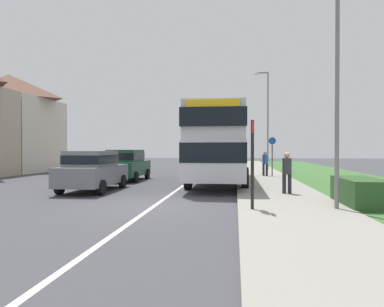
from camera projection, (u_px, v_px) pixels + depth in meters
ground_plane at (154, 206)px, 11.23m from camera, size 120.00×120.00×0.00m
lane_marking_centre at (188, 182)px, 19.17m from camera, size 0.14×60.00×0.01m
pavement_near_side at (271, 186)px, 16.68m from camera, size 3.20×68.00×0.12m
grass_verge_seaward at (369, 188)px, 16.16m from camera, size 6.00×68.00×0.08m
roadside_hedge at (360, 193)px, 10.92m from camera, size 1.10×2.54×0.90m
double_decker_bus at (219, 142)px, 18.79m from camera, size 2.80×11.14×3.70m
parked_car_grey at (93, 169)px, 15.22m from camera, size 1.92×4.20×1.71m
parked_car_dark_green at (126, 164)px, 20.34m from camera, size 1.94×4.09×1.75m
pedestrian_at_stop at (287, 171)px, 13.50m from camera, size 0.34×0.34×1.67m
pedestrian_walking_away at (265, 162)px, 22.47m from camera, size 0.34×0.34×1.67m
bus_stop_sign at (252, 158)px, 9.99m from camera, size 0.09×0.52×2.60m
cycle_route_sign at (272, 155)px, 22.14m from camera, size 0.44×0.08×2.52m
street_lamp_near at (334, 52)px, 10.04m from camera, size 1.14×0.20×7.93m
street_lamp_mid at (267, 115)px, 29.73m from camera, size 1.14×0.20×8.16m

